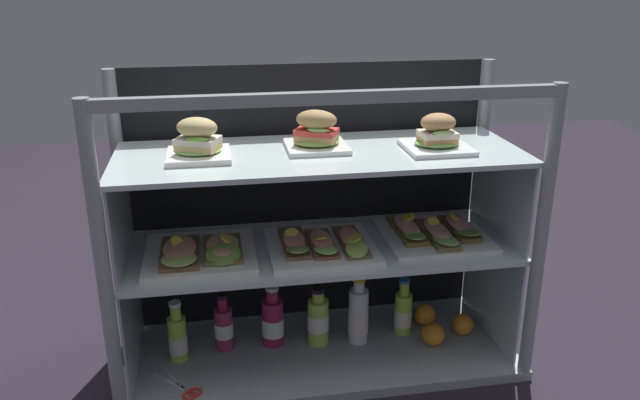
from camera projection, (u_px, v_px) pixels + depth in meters
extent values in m
cube|color=#241D29|center=(320.00, 358.00, 2.12)|extent=(6.00, 6.00, 0.02)
cube|color=#9EA6AA|center=(320.00, 352.00, 2.11)|extent=(1.26, 0.50, 0.03)
cylinder|color=gray|center=(104.00, 276.00, 1.64)|extent=(0.04, 0.04, 0.93)
cylinder|color=gray|center=(540.00, 243.00, 1.84)|extent=(0.04, 0.04, 0.93)
cylinder|color=gray|center=(124.00, 213.00, 2.07)|extent=(0.04, 0.04, 0.93)
cylinder|color=gray|center=(477.00, 191.00, 2.26)|extent=(0.04, 0.04, 0.93)
cube|color=gray|center=(336.00, 98.00, 1.59)|extent=(1.22, 0.03, 0.03)
cube|color=black|center=(308.00, 196.00, 2.17)|extent=(1.18, 0.01, 0.90)
cube|color=silver|center=(132.00, 316.00, 1.95)|extent=(0.01, 0.42, 0.36)
cube|color=silver|center=(491.00, 285.00, 2.14)|extent=(0.01, 0.42, 0.36)
cube|color=silver|center=(320.00, 248.00, 1.98)|extent=(1.20, 0.44, 0.01)
cube|color=silver|center=(120.00, 214.00, 1.83)|extent=(0.01, 0.42, 0.29)
cube|color=silver|center=(501.00, 191.00, 2.02)|extent=(0.01, 0.42, 0.29)
cube|color=silver|center=(320.00, 154.00, 1.87)|extent=(1.20, 0.44, 0.01)
cube|color=white|center=(199.00, 155.00, 1.80)|extent=(0.18, 0.18, 0.02)
ellipsoid|color=#8FD066|center=(198.00, 150.00, 1.80)|extent=(0.13, 0.11, 0.01)
cube|color=#E0C27B|center=(198.00, 146.00, 1.79)|extent=(0.14, 0.12, 0.02)
cube|color=beige|center=(198.00, 140.00, 1.79)|extent=(0.14, 0.12, 0.02)
ellipsoid|color=#6FAD3B|center=(197.00, 139.00, 1.75)|extent=(0.07, 0.05, 0.01)
ellipsoid|color=tan|center=(197.00, 127.00, 1.78)|extent=(0.14, 0.12, 0.06)
cube|color=white|center=(316.00, 147.00, 1.89)|extent=(0.18, 0.18, 0.02)
ellipsoid|color=#83B348|center=(316.00, 141.00, 1.89)|extent=(0.14, 0.12, 0.02)
cube|color=tan|center=(316.00, 138.00, 1.89)|extent=(0.14, 0.12, 0.02)
cube|color=#D13C34|center=(316.00, 132.00, 1.88)|extent=(0.14, 0.13, 0.02)
ellipsoid|color=#94BA5F|center=(318.00, 131.00, 1.84)|extent=(0.08, 0.06, 0.01)
ellipsoid|color=#A27F4C|center=(316.00, 120.00, 1.87)|extent=(0.15, 0.13, 0.06)
cube|color=white|center=(437.00, 148.00, 1.89)|extent=(0.19, 0.19, 0.01)
ellipsoid|color=#79AF56|center=(437.00, 143.00, 1.88)|extent=(0.13, 0.11, 0.02)
cube|color=tan|center=(437.00, 139.00, 1.88)|extent=(0.10, 0.08, 0.02)
cube|color=beige|center=(437.00, 134.00, 1.87)|extent=(0.11, 0.09, 0.02)
ellipsoid|color=#8BB969|center=(442.00, 133.00, 1.83)|extent=(0.06, 0.03, 0.01)
ellipsoid|color=#A6794B|center=(438.00, 122.00, 1.86)|extent=(0.11, 0.09, 0.05)
cube|color=white|center=(200.00, 254.00, 1.90)|extent=(0.33, 0.31, 0.02)
cube|color=brown|center=(180.00, 253.00, 1.87)|extent=(0.11, 0.23, 0.01)
ellipsoid|color=#9FBF5B|center=(179.00, 259.00, 1.80)|extent=(0.12, 0.13, 0.02)
ellipsoid|color=#EF9F83|center=(180.00, 248.00, 1.86)|extent=(0.10, 0.19, 0.02)
cylinder|color=yellow|center=(177.00, 241.00, 1.87)|extent=(0.05, 0.05, 0.03)
cube|color=brown|center=(223.00, 249.00, 1.89)|extent=(0.11, 0.21, 0.01)
ellipsoid|color=#71A53A|center=(223.00, 254.00, 1.83)|extent=(0.11, 0.11, 0.04)
ellipsoid|color=#E9A37C|center=(222.00, 244.00, 1.89)|extent=(0.10, 0.16, 0.02)
cylinder|color=#F4D54C|center=(227.00, 239.00, 1.89)|extent=(0.04, 0.04, 0.03)
cube|color=white|center=(321.00, 246.00, 1.95)|extent=(0.33, 0.31, 0.01)
cube|color=brown|center=(294.00, 243.00, 1.94)|extent=(0.07, 0.23, 0.01)
ellipsoid|color=#7C9D4B|center=(297.00, 249.00, 1.87)|extent=(0.07, 0.12, 0.04)
ellipsoid|color=#F59B83|center=(294.00, 239.00, 1.94)|extent=(0.06, 0.19, 0.01)
cylinder|color=#EAE344|center=(292.00, 233.00, 1.95)|extent=(0.05, 0.05, 0.02)
cube|color=brown|center=(321.00, 244.00, 1.94)|extent=(0.07, 0.22, 0.01)
ellipsoid|color=#8CCA5C|center=(325.00, 249.00, 1.87)|extent=(0.08, 0.12, 0.03)
ellipsoid|color=#E5957F|center=(321.00, 240.00, 1.93)|extent=(0.06, 0.17, 0.02)
cylinder|color=yellow|center=(321.00, 239.00, 1.91)|extent=(0.04, 0.04, 0.02)
cube|color=brown|center=(351.00, 242.00, 1.95)|extent=(0.07, 0.24, 0.01)
ellipsoid|color=#A8CB5A|center=(357.00, 248.00, 1.88)|extent=(0.09, 0.13, 0.02)
ellipsoid|color=#F0917D|center=(351.00, 238.00, 1.95)|extent=(0.06, 0.19, 0.01)
cylinder|color=#F2E447|center=(353.00, 238.00, 1.92)|extent=(0.06, 0.06, 0.02)
cube|color=white|center=(434.00, 236.00, 2.03)|extent=(0.33, 0.31, 0.01)
cube|color=brown|center=(407.00, 230.00, 2.04)|extent=(0.07, 0.24, 0.01)
ellipsoid|color=#68A144|center=(414.00, 235.00, 1.97)|extent=(0.07, 0.12, 0.03)
ellipsoid|color=pink|center=(407.00, 225.00, 2.03)|extent=(0.06, 0.19, 0.02)
cylinder|color=yellow|center=(407.00, 217.00, 2.06)|extent=(0.06, 0.06, 0.03)
cube|color=brown|center=(437.00, 235.00, 2.00)|extent=(0.07, 0.24, 0.02)
ellipsoid|color=#6B994E|center=(445.00, 240.00, 1.93)|extent=(0.08, 0.13, 0.03)
ellipsoid|color=#DE9989|center=(437.00, 229.00, 2.00)|extent=(0.06, 0.19, 0.02)
cylinder|color=yellow|center=(433.00, 222.00, 2.02)|extent=(0.05, 0.04, 0.02)
cube|color=brown|center=(459.00, 228.00, 2.05)|extent=(0.07, 0.21, 0.01)
ellipsoid|color=olive|center=(467.00, 232.00, 1.99)|extent=(0.10, 0.12, 0.04)
ellipsoid|color=pink|center=(459.00, 224.00, 2.04)|extent=(0.06, 0.17, 0.02)
cylinder|color=yellow|center=(455.00, 217.00, 2.07)|extent=(0.04, 0.04, 0.02)
cylinder|color=#AFD646|center=(178.00, 338.00, 2.02)|extent=(0.06, 0.06, 0.15)
cylinder|color=silver|center=(178.00, 343.00, 2.03)|extent=(0.06, 0.06, 0.06)
cylinder|color=#B6D749|center=(175.00, 312.00, 1.99)|extent=(0.03, 0.03, 0.05)
cylinder|color=white|center=(175.00, 304.00, 1.98)|extent=(0.04, 0.04, 0.01)
cylinder|color=#912B4A|center=(224.00, 329.00, 2.08)|extent=(0.06, 0.06, 0.14)
cylinder|color=silver|center=(224.00, 329.00, 2.08)|extent=(0.06, 0.06, 0.05)
cylinder|color=#991B43|center=(222.00, 304.00, 2.04)|extent=(0.03, 0.03, 0.04)
cylinder|color=black|center=(222.00, 296.00, 2.03)|extent=(0.04, 0.04, 0.01)
cylinder|color=#961D43|center=(273.00, 322.00, 2.10)|extent=(0.07, 0.07, 0.16)
cylinder|color=white|center=(273.00, 326.00, 2.11)|extent=(0.07, 0.07, 0.06)
cylinder|color=#932745|center=(272.00, 295.00, 2.07)|extent=(0.04, 0.04, 0.04)
cylinder|color=silver|center=(272.00, 288.00, 2.06)|extent=(0.04, 0.04, 0.01)
cylinder|color=#ADDA53|center=(317.00, 322.00, 2.11)|extent=(0.07, 0.07, 0.16)
cylinder|color=white|center=(317.00, 322.00, 2.11)|extent=(0.07, 0.07, 0.06)
cylinder|color=#C1CB51|center=(317.00, 296.00, 2.07)|extent=(0.04, 0.04, 0.03)
cylinder|color=black|center=(317.00, 290.00, 2.07)|extent=(0.04, 0.04, 0.01)
cylinder|color=white|center=(358.00, 316.00, 2.11)|extent=(0.07, 0.07, 0.19)
cylinder|color=white|center=(358.00, 322.00, 2.12)|extent=(0.07, 0.07, 0.07)
cylinder|color=white|center=(359.00, 286.00, 2.07)|extent=(0.04, 0.04, 0.03)
cylinder|color=gold|center=(359.00, 280.00, 2.07)|extent=(0.04, 0.04, 0.01)
cylinder|color=#AFDA43|center=(403.00, 313.00, 2.17)|extent=(0.06, 0.06, 0.14)
cylinder|color=#F3E6CF|center=(403.00, 317.00, 2.18)|extent=(0.06, 0.06, 0.06)
cylinder|color=#B4C943|center=(404.00, 288.00, 2.14)|extent=(0.03, 0.03, 0.05)
cylinder|color=#2C6AB6|center=(405.00, 281.00, 2.13)|extent=(0.04, 0.04, 0.01)
sphere|color=orange|center=(433.00, 334.00, 2.11)|extent=(0.08, 0.08, 0.08)
sphere|color=orange|center=(463.00, 325.00, 2.17)|extent=(0.07, 0.07, 0.07)
sphere|color=orange|center=(424.00, 314.00, 2.23)|extent=(0.08, 0.08, 0.08)
cube|color=silver|center=(170.00, 381.00, 1.93)|extent=(0.10, 0.09, 0.00)
torus|color=red|center=(195.00, 392.00, 1.88)|extent=(0.06, 0.06, 0.01)
cube|color=silver|center=(174.00, 379.00, 1.94)|extent=(0.07, 0.12, 0.00)
torus|color=red|center=(189.00, 395.00, 1.86)|extent=(0.06, 0.06, 0.01)
cylinder|color=silver|center=(181.00, 386.00, 1.90)|extent=(0.01, 0.01, 0.01)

